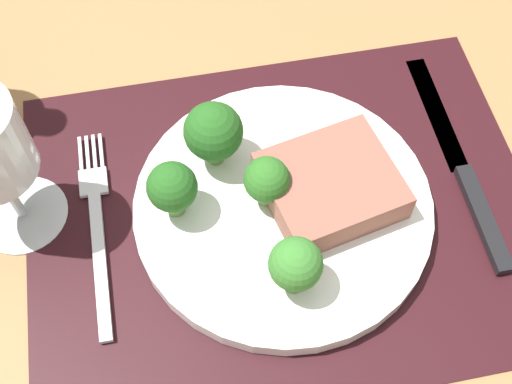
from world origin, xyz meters
The scene contains 10 objects.
ground_plane centered at (0.00, 0.00, -1.50)cm, with size 140.00×110.00×3.00cm, color #996D42.
placemat centered at (0.00, 0.00, 0.15)cm, with size 42.39×32.43×0.30cm, color black.
plate centered at (0.00, 0.00, 1.10)cm, with size 24.57×24.57×1.60cm, color white.
steak centered at (3.85, 0.13, 3.36)cm, with size 10.12×9.01×2.91cm, color #8C5647.
broccoli_back_left centered at (-8.62, 1.02, 5.29)cm, with size 4.00×4.00×5.54cm.
broccoli_near_steak centered at (-1.29, 0.59, 4.81)cm, with size 3.70×3.70×4.88cm.
broccoli_front_edge centered at (-4.70, 5.32, 5.71)cm, with size 4.86×4.86×6.34cm.
broccoli_near_fork centered at (-0.72, -7.04, 5.10)cm, with size 4.05×4.05×5.42cm.
fork centered at (-15.31, 1.42, 0.55)cm, with size 2.40×19.20×0.50cm.
knife centered at (16.14, 0.53, 0.60)cm, with size 1.80×23.00×0.80cm.
Camera 1 is at (-7.36, -26.24, 49.37)cm, focal length 47.03 mm.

